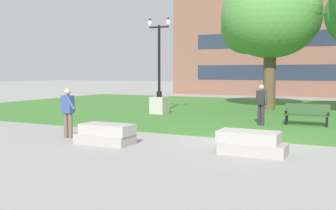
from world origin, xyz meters
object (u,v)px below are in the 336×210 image
person_skateboarder (68,110)px  person_bystander_near_lawn (261,102)px  concrete_block_center (106,134)px  concrete_block_left (251,143)px  skateboard (77,134)px  park_bench_near_left (307,113)px  lamp_post_right (159,94)px

person_skateboarder → person_bystander_near_lawn: (5.26, 5.97, 0.01)m
concrete_block_center → concrete_block_left: bearing=6.2°
skateboard → park_bench_near_left: (6.98, 6.31, 0.45)m
person_skateboarder → concrete_block_center: bearing=-11.9°
lamp_post_right → person_bystander_near_lawn: bearing=-20.3°
concrete_block_center → person_bystander_near_lawn: 7.26m
skateboard → park_bench_near_left: bearing=42.1°
concrete_block_center → person_skateboarder: size_ratio=1.07×
concrete_block_left → person_bystander_near_lawn: (-1.06, 5.88, 0.68)m
person_skateboarder → skateboard: person_skateboarder is taller
skateboard → person_bystander_near_lawn: 7.68m
concrete_block_center → concrete_block_left: same height
skateboard → person_bystander_near_lawn: size_ratio=0.61×
concrete_block_left → concrete_block_center: bearing=-173.8°
park_bench_near_left → lamp_post_right: 7.86m
lamp_post_right → person_bystander_near_lawn: lamp_post_right is taller
person_skateboarder → person_bystander_near_lawn: size_ratio=1.00×
concrete_block_center → skateboard: bearing=155.6°
park_bench_near_left → person_skateboarder: bearing=-136.1°
concrete_block_left → lamp_post_right: size_ratio=0.36×
concrete_block_left → park_bench_near_left: 6.68m
concrete_block_left → person_bystander_near_lawn: size_ratio=1.08×
concrete_block_left → lamp_post_right: lamp_post_right is taller
concrete_block_left → person_skateboarder: 6.35m
park_bench_near_left → person_bystander_near_lawn: 1.95m
lamp_post_right → concrete_block_center: bearing=-73.5°
person_skateboarder → park_bench_near_left: bearing=43.9°
concrete_block_left → person_bystander_near_lawn: person_bystander_near_lawn is taller
concrete_block_left → lamp_post_right: (-7.02, 8.09, 0.75)m
concrete_block_center → park_bench_near_left: (5.17, 7.13, 0.23)m
concrete_block_left → skateboard: concrete_block_left is taller
concrete_block_center → park_bench_near_left: 8.81m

